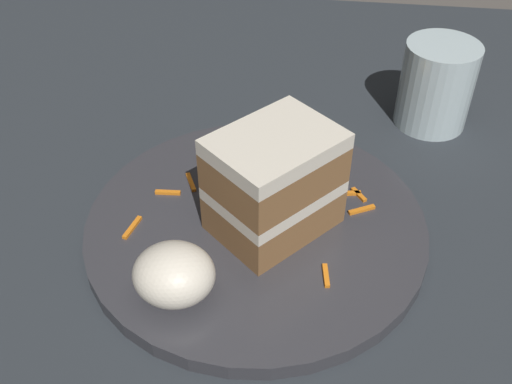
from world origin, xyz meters
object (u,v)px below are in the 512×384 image
Objects in this scene: cake_slice at (274,183)px; drinking_glass at (435,90)px; orange_garnish at (309,154)px; plate at (256,226)px; cream_dollop at (174,274)px.

cake_slice reaches higher than drinking_glass.
cake_slice is 0.25m from drinking_glass.
orange_garnish is 0.67× the size of drinking_glass.
plate is at bearing 31.57° from cake_slice.
plate is 2.42× the size of cake_slice.
orange_garnish is (-0.02, -0.10, -0.04)m from cake_slice.
orange_garnish is (-0.09, -0.19, -0.02)m from cream_dollop.
drinking_glass is at bearing -130.27° from plate.
cream_dollop is at bearing 60.80° from plate.
plate is at bearing 49.73° from drinking_glass.
drinking_glass reaches higher than orange_garnish.
orange_garnish is at bearing -112.48° from plate.
cake_slice is 1.97× the size of cream_dollop.
cream_dollop is 1.02× the size of orange_garnish.
cake_slice is 0.11m from cream_dollop.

